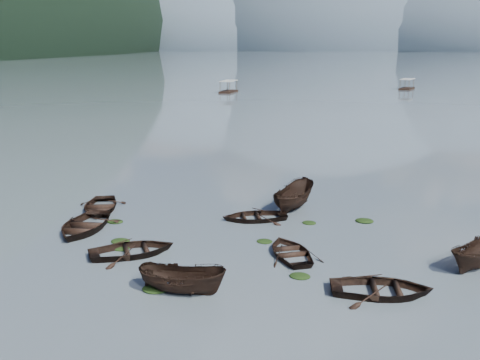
% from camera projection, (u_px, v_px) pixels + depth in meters
% --- Properties ---
extents(ground_plane, '(2400.00, 2400.00, 0.00)m').
position_uv_depth(ground_plane, '(178.00, 288.00, 23.90)').
color(ground_plane, slate).
extents(haze_mtn_a, '(520.00, 520.00, 280.00)m').
position_uv_depth(haze_mtn_a, '(213.00, 49.00, 930.00)').
color(haze_mtn_a, '#475666').
rests_on(haze_mtn_a, ground).
extents(haze_mtn_b, '(520.00, 520.00, 340.00)m').
position_uv_depth(haze_mtn_b, '(329.00, 49.00, 885.15)').
color(haze_mtn_b, '#475666').
rests_on(haze_mtn_b, ground).
extents(haze_mtn_c, '(520.00, 520.00, 260.00)m').
position_uv_depth(haze_mtn_c, '(457.00, 49.00, 840.29)').
color(haze_mtn_c, '#475666').
rests_on(haze_mtn_c, ground).
extents(rowboat_0, '(3.93, 5.23, 1.03)m').
position_uv_depth(rowboat_0, '(84.00, 230.00, 31.32)').
color(rowboat_0, black).
rests_on(rowboat_0, ground).
extents(rowboat_1, '(5.39, 5.03, 0.91)m').
position_uv_depth(rowboat_1, '(133.00, 255.00, 27.70)').
color(rowboat_1, black).
rests_on(rowboat_1, ground).
extents(rowboat_2, '(4.03, 1.60, 1.54)m').
position_uv_depth(rowboat_2, '(182.00, 293.00, 23.48)').
color(rowboat_2, black).
rests_on(rowboat_2, ground).
extents(rowboat_3, '(4.23, 4.71, 0.80)m').
position_uv_depth(rowboat_3, '(291.00, 255.00, 27.62)').
color(rowboat_3, black).
rests_on(rowboat_3, ground).
extents(rowboat_4, '(4.87, 3.79, 0.92)m').
position_uv_depth(rowboat_4, '(381.00, 294.00, 23.33)').
color(rowboat_4, black).
rests_on(rowboat_4, ground).
extents(rowboat_5, '(3.43, 3.99, 1.49)m').
position_uv_depth(rowboat_5, '(475.00, 268.00, 26.10)').
color(rowboat_5, black).
rests_on(rowboat_5, ground).
extents(rowboat_6, '(4.48, 5.26, 0.92)m').
position_uv_depth(rowboat_6, '(100.00, 210.00, 34.98)').
color(rowboat_6, black).
rests_on(rowboat_6, ground).
extents(rowboat_7, '(4.81, 4.17, 0.83)m').
position_uv_depth(rowboat_7, '(254.00, 220.00, 33.16)').
color(rowboat_7, black).
rests_on(rowboat_7, ground).
extents(rowboat_8, '(2.99, 5.11, 1.86)m').
position_uv_depth(rowboat_8, '(293.00, 208.00, 35.41)').
color(rowboat_8, black).
rests_on(rowboat_8, ground).
extents(weed_clump_0, '(1.08, 0.89, 0.24)m').
position_uv_depth(weed_clump_0, '(121.00, 242.00, 29.40)').
color(weed_clump_0, black).
rests_on(weed_clump_0, ground).
extents(weed_clump_1, '(0.90, 0.72, 0.20)m').
position_uv_depth(weed_clump_1, '(121.00, 249.00, 28.41)').
color(weed_clump_1, black).
rests_on(weed_clump_1, ground).
extents(weed_clump_2, '(1.17, 0.94, 0.25)m').
position_uv_depth(weed_clump_2, '(155.00, 290.00, 23.71)').
color(weed_clump_2, black).
rests_on(weed_clump_2, ground).
extents(weed_clump_3, '(0.85, 0.72, 0.19)m').
position_uv_depth(weed_clump_3, '(309.00, 223.00, 32.48)').
color(weed_clump_3, black).
rests_on(weed_clump_3, ground).
extents(weed_clump_4, '(1.00, 0.79, 0.21)m').
position_uv_depth(weed_clump_4, '(300.00, 277.00, 25.06)').
color(weed_clump_4, black).
rests_on(weed_clump_4, ground).
extents(weed_clump_5, '(1.00, 0.81, 0.21)m').
position_uv_depth(weed_clump_5, '(115.00, 222.00, 32.67)').
color(weed_clump_5, black).
rests_on(weed_clump_5, ground).
extents(weed_clump_6, '(0.89, 0.74, 0.19)m').
position_uv_depth(weed_clump_6, '(265.00, 242.00, 29.45)').
color(weed_clump_6, black).
rests_on(weed_clump_6, ground).
extents(weed_clump_7, '(1.12, 0.90, 0.24)m').
position_uv_depth(weed_clump_7, '(364.00, 222.00, 32.76)').
color(weed_clump_7, black).
rests_on(weed_clump_7, ground).
extents(pontoon_left, '(2.90, 6.51, 2.46)m').
position_uv_depth(pontoon_left, '(229.00, 92.00, 117.60)').
color(pontoon_left, black).
rests_on(pontoon_left, ground).
extents(pontoon_centre, '(4.04, 6.49, 2.31)m').
position_uv_depth(pontoon_centre, '(407.00, 89.00, 125.38)').
color(pontoon_centre, black).
rests_on(pontoon_centre, ground).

